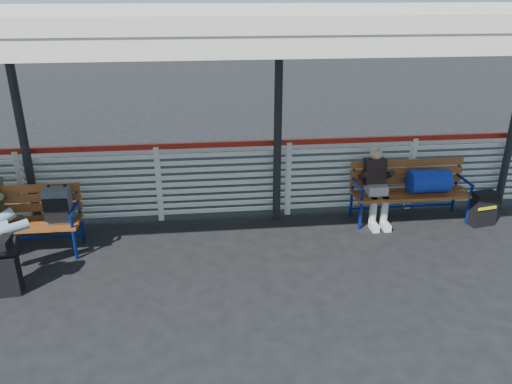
{
  "coord_description": "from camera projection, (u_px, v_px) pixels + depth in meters",
  "views": [
    {
      "loc": [
        0.68,
        -5.3,
        3.39
      ],
      "look_at": [
        1.39,
        1.0,
        0.77
      ],
      "focal_mm": 35.0,
      "sensor_mm": 36.0,
      "label": 1
    }
  ],
  "objects": [
    {
      "name": "bench_right",
      "position": [
        420.0,
        183.0,
        7.64
      ],
      "size": [
        1.8,
        0.56,
        0.92
      ],
      "color": "brown",
      "rests_on": "ground"
    },
    {
      "name": "bench_left",
      "position": [
        27.0,
        212.0,
        6.67
      ],
      "size": [
        1.8,
        0.56,
        0.94
      ],
      "color": "brown",
      "rests_on": "ground"
    },
    {
      "name": "companion_person",
      "position": [
        376.0,
        185.0,
        7.57
      ],
      "size": [
        0.32,
        0.66,
        1.15
      ],
      "color": "#ACA79C",
      "rests_on": "ground"
    },
    {
      "name": "canopy",
      "position": [
        137.0,
        19.0,
        5.72
      ],
      "size": [
        12.6,
        3.6,
        3.16
      ],
      "color": "silver",
      "rests_on": "ground"
    },
    {
      "name": "luggage_stack",
      "position": [
        1.0,
        264.0,
        5.8
      ],
      "size": [
        0.47,
        0.3,
        0.74
      ],
      "rotation": [
        0.0,
        0.0,
        0.11
      ],
      "color": "black",
      "rests_on": "ground"
    },
    {
      "name": "ground",
      "position": [
        152.0,
        286.0,
        6.09
      ],
      "size": [
        60.0,
        60.0,
        0.0
      ],
      "primitive_type": "plane",
      "color": "black",
      "rests_on": "ground"
    },
    {
      "name": "suitcase_side",
      "position": [
        483.0,
        208.0,
        7.58
      ],
      "size": [
        0.41,
        0.29,
        0.53
      ],
      "rotation": [
        0.0,
        0.0,
        0.18
      ],
      "color": "black",
      "rests_on": "ground"
    },
    {
      "name": "fence",
      "position": [
        159.0,
        180.0,
        7.58
      ],
      "size": [
        12.08,
        0.08,
        1.24
      ],
      "color": "silver",
      "rests_on": "ground"
    }
  ]
}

